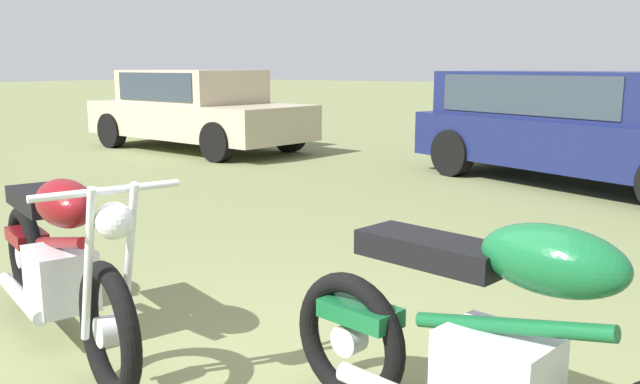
{
  "coord_description": "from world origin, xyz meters",
  "views": [
    {
      "loc": [
        1.89,
        -1.87,
        1.49
      ],
      "look_at": [
        -0.8,
        2.28,
        0.55
      ],
      "focal_mm": 37.14,
      "sensor_mm": 36.0,
      "label": 1
    }
  ],
  "objects_px": {
    "motorcycle_green": "(499,348)",
    "car_navy": "(576,119)",
    "motorcycle_maroon": "(59,260)",
    "car_beige": "(195,105)"
  },
  "relations": [
    {
      "from": "car_navy",
      "to": "motorcycle_maroon",
      "type": "bearing_deg",
      "value": -77.42
    },
    {
      "from": "motorcycle_maroon",
      "to": "car_beige",
      "type": "bearing_deg",
      "value": 148.87
    },
    {
      "from": "motorcycle_green",
      "to": "motorcycle_maroon",
      "type": "bearing_deg",
      "value": -164.84
    },
    {
      "from": "motorcycle_maroon",
      "to": "motorcycle_green",
      "type": "xyz_separation_m",
      "value": [
        2.34,
        0.15,
        0.01
      ]
    },
    {
      "from": "motorcycle_green",
      "to": "car_navy",
      "type": "bearing_deg",
      "value": 111.55
    },
    {
      "from": "motorcycle_maroon",
      "to": "motorcycle_green",
      "type": "height_order",
      "value": "same"
    },
    {
      "from": "car_beige",
      "to": "car_navy",
      "type": "height_order",
      "value": "same"
    },
    {
      "from": "motorcycle_maroon",
      "to": "car_beige",
      "type": "relative_size",
      "value": 0.45
    },
    {
      "from": "motorcycle_green",
      "to": "car_navy",
      "type": "relative_size",
      "value": 0.42
    },
    {
      "from": "car_beige",
      "to": "car_navy",
      "type": "distance_m",
      "value": 6.58
    }
  ]
}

